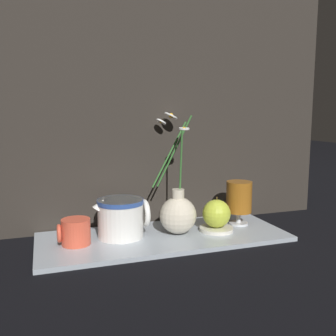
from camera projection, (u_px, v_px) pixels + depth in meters
The scene contains 9 objects.
ground_plane at pixel (164, 239), 1.02m from camera, with size 6.00×6.00×0.00m, color black.
shelf at pixel (164, 237), 1.02m from camera, with size 0.67×0.27×0.01m.
backdrop_wall at pixel (148, 41), 1.08m from camera, with size 1.17×0.02×1.10m.
vase_with_flowers at pixel (178, 212), 1.03m from camera, with size 0.12×0.17×0.33m.
yellow_mug at pixel (75, 232), 0.95m from camera, with size 0.08×0.07×0.07m.
ceramic_pitcher at pixel (121, 216), 1.00m from camera, with size 0.15×0.12×0.11m.
tea_glass at pixel (239, 198), 1.11m from camera, with size 0.08×0.08×0.13m.
saucer_plate at pixel (216, 229), 1.06m from camera, with size 0.10×0.10×0.01m.
orange_fruit at pixel (217, 214), 1.05m from camera, with size 0.08×0.08×0.09m.
Camera 1 is at (-0.31, -0.94, 0.34)m, focal length 40.00 mm.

